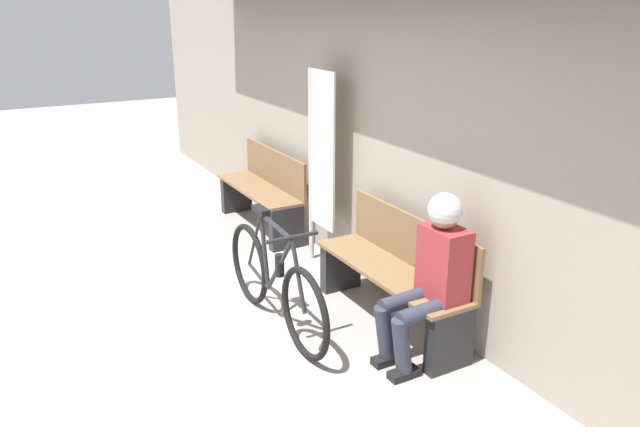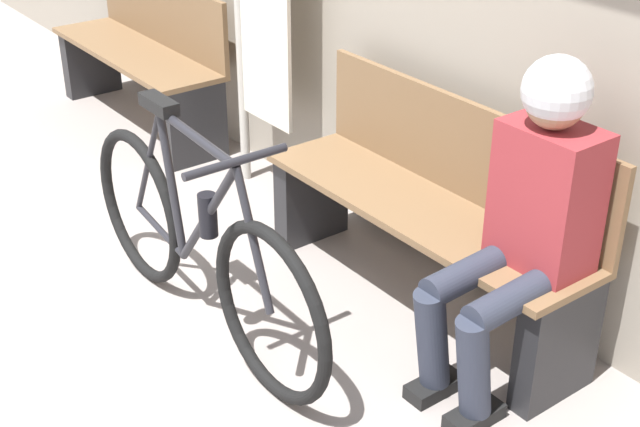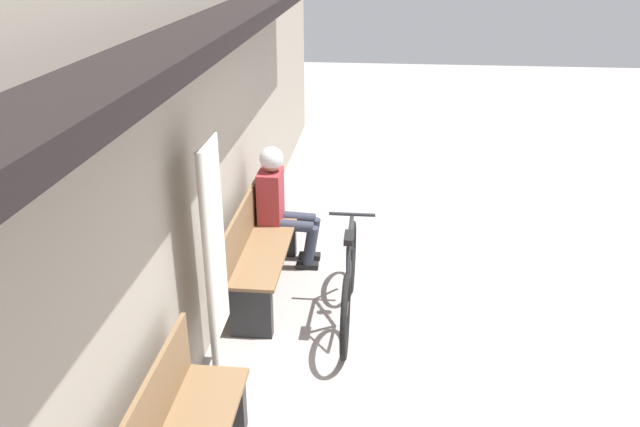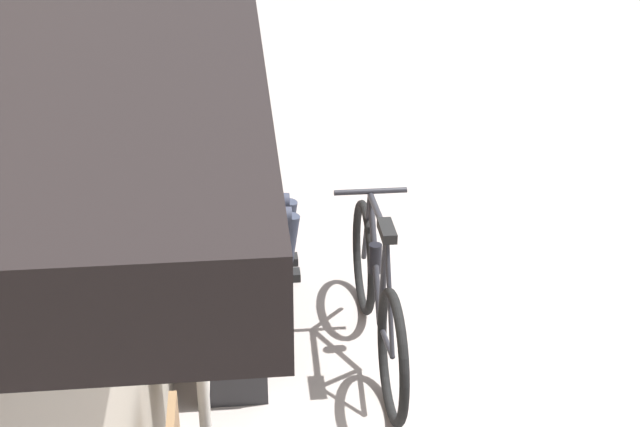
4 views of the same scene
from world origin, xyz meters
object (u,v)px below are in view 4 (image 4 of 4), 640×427
object	(u,v)px
person_seated	(234,172)
banner_pole	(198,281)
bicycle	(377,297)
park_bench_near	(220,263)

from	to	relation	value
person_seated	banner_pole	xyz separation A→B (m)	(-1.86, 0.16, 0.35)
banner_pole	bicycle	bearing A→B (deg)	-44.81
banner_pole	person_seated	bearing A→B (deg)	-4.79
park_bench_near	person_seated	bearing A→B (deg)	-10.47
park_bench_near	banner_pole	xyz separation A→B (m)	(-1.29, 0.05, 0.66)
bicycle	banner_pole	xyz separation A→B (m)	(-0.90, 0.89, 0.69)
person_seated	bicycle	bearing A→B (deg)	-142.52
park_bench_near	person_seated	distance (m)	0.65
bicycle	person_seated	xyz separation A→B (m)	(0.96, 0.74, 0.34)
park_bench_near	banner_pole	distance (m)	1.45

